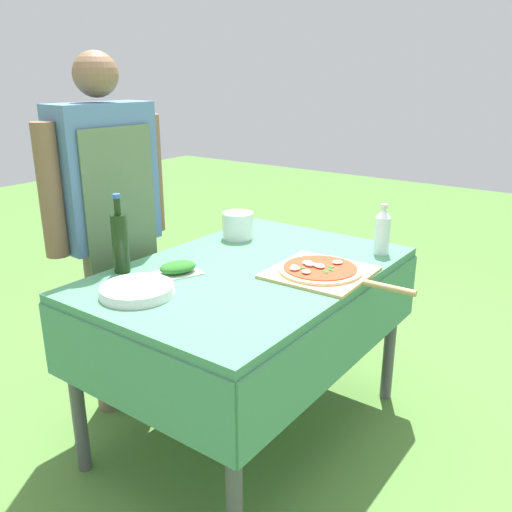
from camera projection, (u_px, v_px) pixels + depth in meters
The scene contains 9 objects.
ground_plane at pixel (250, 428), 2.42m from camera, with size 12.00×12.00×0.00m, color #517F38.
prep_table at pixel (249, 291), 2.20m from camera, with size 1.32×0.90×0.76m.
person_cook at pixel (108, 211), 2.34m from camera, with size 0.60×0.22×1.59m.
pizza_on_peel at pixel (322, 271), 2.10m from camera, with size 0.38×0.57×0.05m.
oil_bottle at pixel (120, 242), 2.10m from camera, with size 0.06×0.06×0.31m.
water_bottle at pixel (382, 231), 2.32m from camera, with size 0.07×0.07×0.22m.
herb_container at pixel (178, 268), 2.11m from camera, with size 0.21×0.18×0.05m.
mixing_tub at pixel (238, 225), 2.55m from camera, with size 0.15×0.15×0.12m, color silver.
plate_stack at pixel (137, 290), 1.91m from camera, with size 0.26×0.26×0.03m.
Camera 1 is at (-1.63, -1.23, 1.51)m, focal length 38.00 mm.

